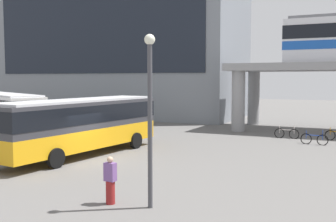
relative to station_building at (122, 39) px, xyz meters
The scene contains 8 objects.
ground_plane 21.78m from the station_building, 48.76° to the right, with size 120.00×120.00×0.00m, color #605E5B.
station_building is the anchor object (origin of this frame).
bus_main 27.37m from the station_building, 63.65° to the right, with size 3.82×11.26×3.22m.
bus_secondary 20.52m from the station_building, 86.92° to the right, with size 11.02×7.17×3.22m.
bicycle_blue 28.68m from the station_building, 30.92° to the right, with size 1.79×0.25×1.04m.
bicycle_silver 25.96m from the station_building, 29.19° to the right, with size 1.79×0.09×1.04m.
pedestrian_near_building 36.44m from the station_building, 59.28° to the right, with size 0.42×0.32×1.68m.
lamp_post 36.49m from the station_building, 57.11° to the right, with size 0.36×0.36×5.84m.
Camera 1 is at (12.73, -17.25, 4.38)m, focal length 42.94 mm.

